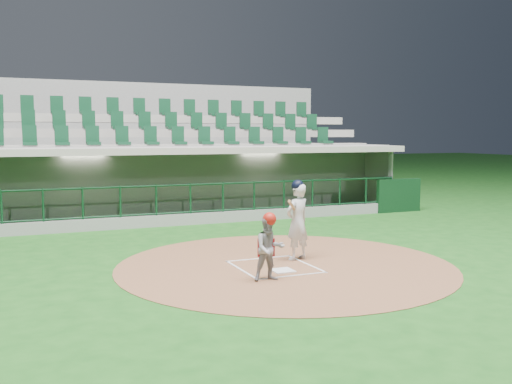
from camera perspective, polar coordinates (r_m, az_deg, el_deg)
ground at (r=12.38m, az=1.27°, el=-7.25°), size 120.00×120.00×0.00m
dirt_circle at (r=12.32m, az=2.94°, el=-7.29°), size 7.20×7.20×0.01m
home_plate at (r=11.75m, az=2.68°, el=-7.85°), size 0.43×0.43×0.02m
batter_box_chalk at (r=12.11m, az=1.86°, el=-7.46°), size 1.55×1.80×0.01m
dugout_structure at (r=19.59m, az=-7.67°, el=0.33°), size 16.40×3.70×3.00m
seating_deck at (r=22.50m, az=-10.14°, el=2.17°), size 17.00×6.72×5.15m
batter at (r=12.67m, az=4.16°, el=-2.79°), size 0.90×0.94×1.79m
catcher at (r=10.87m, az=1.34°, el=-5.54°), size 0.64×0.53×1.31m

